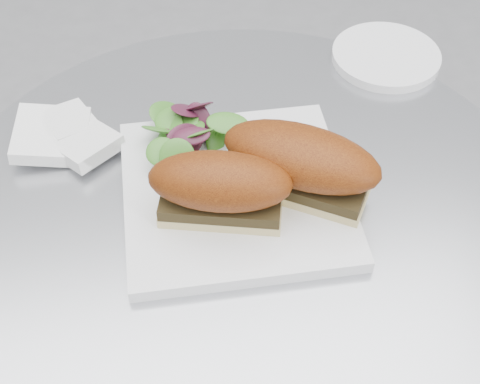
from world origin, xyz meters
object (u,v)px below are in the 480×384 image
object	(u,v)px
plate	(236,192)
saucer	(386,56)
sandwich_left	(220,187)
sandwich_right	(301,162)

from	to	relation	value
plate	saucer	bearing A→B (deg)	41.58
sandwich_left	sandwich_right	xyz separation A→B (m)	(0.09, 0.02, -0.00)
sandwich_right	sandwich_left	bearing A→B (deg)	-135.16
sandwich_right	saucer	bearing A→B (deg)	83.83
plate	sandwich_left	bearing A→B (deg)	-121.11
plate	sandwich_right	world-z (taller)	sandwich_right
sandwich_right	plate	bearing A→B (deg)	-160.16
plate	saucer	distance (m)	0.33
sandwich_left	sandwich_right	distance (m)	0.09
saucer	plate	bearing A→B (deg)	-138.42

